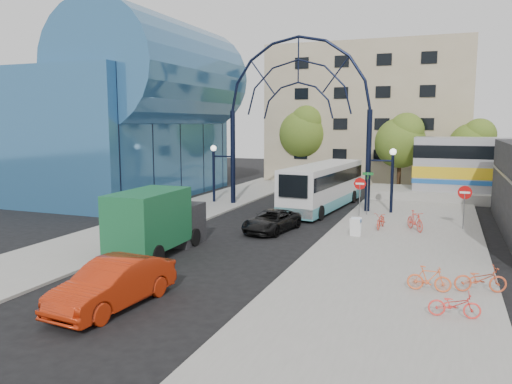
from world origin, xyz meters
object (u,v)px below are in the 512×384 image
at_px(green_truck, 158,221).
at_px(city_bus, 323,186).
at_px(street_name_sign, 368,184).
at_px(bike_far_a, 480,279).
at_px(red_sedan, 113,284).
at_px(tree_north_c, 474,144).
at_px(tree_north_b, 305,131).
at_px(black_suv, 272,221).
at_px(do_not_enter_sign, 465,197).
at_px(gateway_arch, 298,87).
at_px(bike_far_c, 454,305).
at_px(bike_far_b, 429,279).
at_px(bike_near_b, 415,221).
at_px(tree_north_a, 402,140).
at_px(sandwich_board, 356,225).
at_px(bike_near_a, 381,220).
at_px(stop_sign, 360,187).

bearing_deg(green_truck, city_bus, 71.85).
relative_size(street_name_sign, bike_far_a, 1.54).
bearing_deg(red_sedan, tree_north_c, 75.55).
relative_size(tree_north_b, green_truck, 1.31).
bearing_deg(black_suv, city_bus, 91.98).
bearing_deg(bike_far_a, city_bus, 15.72).
bearing_deg(do_not_enter_sign, gateway_arch, 160.01).
relative_size(black_suv, bike_far_c, 2.80).
relative_size(green_truck, bike_far_b, 3.98).
bearing_deg(city_bus, gateway_arch, -158.71).
xyz_separation_m(red_sedan, bike_near_b, (8.68, 15.56, -0.13)).
bearing_deg(bike_far_c, gateway_arch, 23.93).
height_order(do_not_enter_sign, black_suv, do_not_enter_sign).
relative_size(tree_north_b, bike_far_a, 4.40).
xyz_separation_m(tree_north_a, bike_far_b, (3.46, -27.77, -4.03)).
height_order(green_truck, bike_far_b, green_truck).
relative_size(gateway_arch, black_suv, 3.13).
xyz_separation_m(do_not_enter_sign, red_sedan, (-11.22, -16.93, -1.17)).
bearing_deg(gateway_arch, bike_near_b, -32.39).
xyz_separation_m(sandwich_board, black_suv, (-4.74, 0.03, -0.14)).
relative_size(tree_north_c, black_suv, 1.49).
xyz_separation_m(red_sedan, bike_far_b, (9.79, 5.08, -0.22)).
xyz_separation_m(gateway_arch, bike_near_b, (8.47, -5.37, -7.88)).
distance_m(do_not_enter_sign, tree_north_a, 16.86).
relative_size(do_not_enter_sign, sandwich_board, 2.51).
bearing_deg(tree_north_c, bike_far_c, -93.07).
xyz_separation_m(gateway_arch, bike_near_a, (6.61, -5.48, -7.97)).
bearing_deg(black_suv, street_name_sign, 65.00).
height_order(street_name_sign, black_suv, street_name_sign).
distance_m(tree_north_c, bike_near_a, 20.51).
bearing_deg(tree_north_c, do_not_enter_sign, -93.58).
bearing_deg(red_sedan, tree_north_a, 84.13).
relative_size(do_not_enter_sign, bike_near_a, 1.40).
bearing_deg(bike_near_a, green_truck, -132.24).
distance_m(sandwich_board, tree_north_c, 23.17).
relative_size(tree_north_a, bike_far_b, 4.58).
height_order(gateway_arch, green_truck, gateway_arch).
height_order(tree_north_c, black_suv, tree_north_c).
bearing_deg(do_not_enter_sign, bike_near_a, -161.36).
bearing_deg(city_bus, bike_far_a, -53.88).
height_order(sandwich_board, tree_north_c, tree_north_c).
bearing_deg(stop_sign, bike_near_b, -42.59).
distance_m(do_not_enter_sign, bike_far_c, 14.22).
distance_m(tree_north_a, city_bus, 12.54).
bearing_deg(do_not_enter_sign, bike_near_b, -151.61).
xyz_separation_m(sandwich_board, city_bus, (-3.79, 8.55, 0.92)).
bearing_deg(tree_north_c, green_truck, -117.64).
bearing_deg(city_bus, bike_far_b, -59.43).
height_order(sandwich_board, bike_far_a, sandwich_board).
bearing_deg(tree_north_a, sandwich_board, -91.50).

